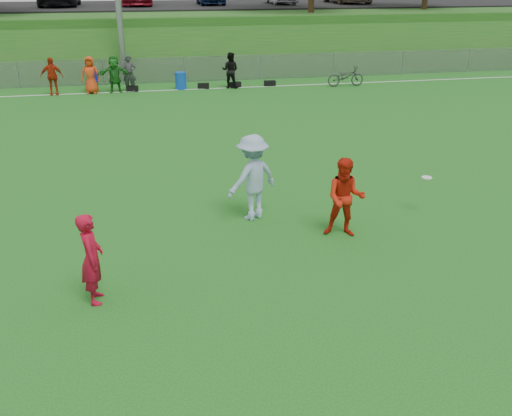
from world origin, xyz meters
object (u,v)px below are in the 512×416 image
object	(u,v)px
player_blue	(253,178)
bicycle	(346,76)
player_red_left	(92,259)
player_red_center	(345,198)
frisbee	(427,178)
recycling_bin	(181,81)

from	to	relation	value
player_blue	bicycle	distance (m)	16.87
player_red_left	player_red_center	bearing A→B (deg)	-73.70
bicycle	frisbee	bearing A→B (deg)	166.92
recycling_bin	bicycle	size ratio (longest dim) A/B	0.44
player_red_center	frisbee	xyz separation A→B (m)	(2.29, 0.81, 0.01)
player_blue	bicycle	xyz separation A→B (m)	(7.68, 15.01, -0.52)
player_red_left	frisbee	world-z (taller)	player_red_left
player_red_center	bicycle	world-z (taller)	player_red_center
player_blue	bicycle	size ratio (longest dim) A/B	1.09
player_red_left	frisbee	xyz separation A→B (m)	(7.41, 2.47, 0.06)
frisbee	bicycle	xyz separation A→B (m)	(3.64, 15.51, -0.40)
player_blue	recycling_bin	xyz separation A→B (m)	(-0.36, 15.91, -0.59)
frisbee	recycling_bin	size ratio (longest dim) A/B	0.30
frisbee	player_red_center	bearing A→B (deg)	-160.52
player_blue	player_red_left	bearing A→B (deg)	14.17
player_blue	recycling_bin	size ratio (longest dim) A/B	2.47
recycling_bin	player_red_left	bearing A→B (deg)	-99.08
player_red_left	recycling_bin	xyz separation A→B (m)	(3.02, 18.88, -0.42)
frisbee	recycling_bin	xyz separation A→B (m)	(-4.39, 16.41, -0.48)
player_red_left	bicycle	bearing A→B (deg)	-33.25
frisbee	bicycle	world-z (taller)	bicycle
player_red_left	player_blue	bearing A→B (deg)	-50.35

